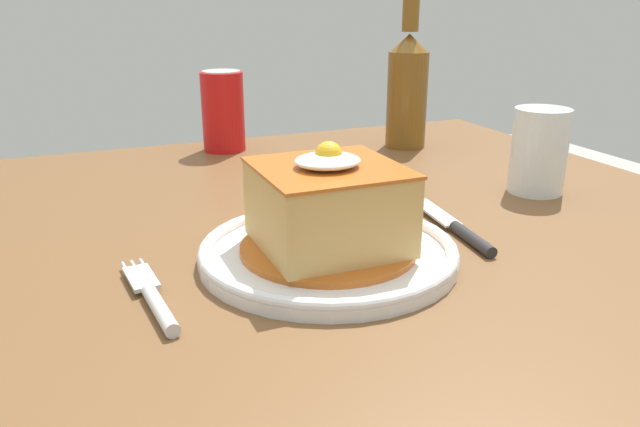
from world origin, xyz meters
name	(u,v)px	position (x,y,z in m)	size (l,w,h in m)	color
dining_table	(259,333)	(0.00, 0.00, 0.62)	(1.12, 0.90, 0.73)	brown
main_plate	(328,251)	(0.05, -0.08, 0.74)	(0.24, 0.24, 0.02)	white
sandwich_meal	(328,209)	(0.05, -0.08, 0.78)	(0.16, 0.16, 0.10)	#B75B1E
fork	(154,299)	(-0.12, -0.11, 0.74)	(0.03, 0.14, 0.01)	silver
knife	(461,231)	(0.20, -0.08, 0.74)	(0.04, 0.17, 0.01)	#262628
soda_can	(223,111)	(0.07, 0.38, 0.79)	(0.07, 0.07, 0.12)	red
beer_bottle_amber	(408,84)	(0.34, 0.29, 0.83)	(0.06, 0.06, 0.27)	brown
drinking_glass	(538,157)	(0.37, 0.01, 0.78)	(0.07, 0.07, 0.10)	#3F2314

